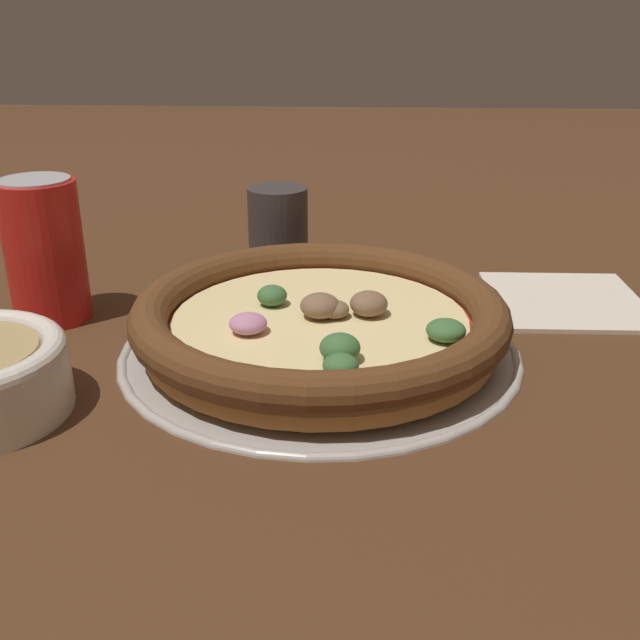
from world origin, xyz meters
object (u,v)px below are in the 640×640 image
Objects in this scene: napkin at (566,299)px; fork at (625,319)px; drinking_cup at (278,227)px; pizza at (320,319)px; pizza_tray at (320,347)px; beverage_can at (45,251)px.

fork is at bearing 44.54° from napkin.
drinking_cup reaches higher than fork.
fork is at bearing 105.79° from pizza.
fork is (-0.07, 0.26, -0.00)m from pizza_tray.
pizza_tray is at bearing 77.22° from beverage_can.
napkin reaches higher than fork.
beverage_can is (0.02, -0.50, 0.06)m from fork.
pizza_tray is 1.80× the size of fork.
fork is 0.50m from beverage_can.
pizza_tray is at bearing -62.62° from napkin.
pizza is 0.22m from drinking_cup.
pizza is 3.58× the size of drinking_cup.
fork is (-0.07, 0.26, -0.03)m from pizza.
napkin is (-0.12, 0.22, -0.02)m from pizza.
pizza is at bearing 87.50° from fork.
drinking_cup reaches higher than pizza.
drinking_cup reaches higher than pizza_tray.
beverage_can is at bearing -82.44° from napkin.
pizza_tray is 0.22m from drinking_cup.
pizza is at bearing -62.46° from napkin.
napkin is 0.06m from fork.
napkin is 0.47m from beverage_can.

